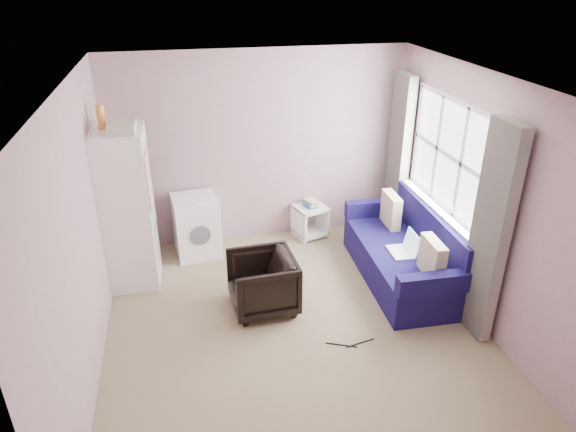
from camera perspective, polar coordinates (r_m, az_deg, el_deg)
The scene contains 8 objects.
room at distance 4.75m, azimuth 1.15°, elevation -0.38°, with size 3.84×4.24×2.54m.
armchair at distance 5.52m, azimuth -2.87°, elevation -7.16°, with size 0.68×0.63×0.69m, color black.
fridge at distance 6.00m, azimuth -17.83°, elevation 0.78°, with size 0.67×0.65×2.09m.
washing_machine at distance 6.62m, azimuth -10.13°, elevation -0.97°, with size 0.60×0.60×0.77m.
side_table at distance 7.01m, azimuth 2.48°, elevation -0.29°, with size 0.49×0.49×0.54m.
sofa at distance 6.20m, azimuth 13.16°, elevation -4.19°, with size 0.93×1.97×0.87m.
window_dressing at distance 6.01m, azimuth 16.22°, elevation 2.86°, with size 0.17×2.62×2.18m.
floor_cables at distance 5.26m, azimuth 7.00°, elevation -13.93°, with size 0.49×0.14×0.01m.
Camera 1 is at (-0.97, -4.13, 3.38)m, focal length 32.00 mm.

